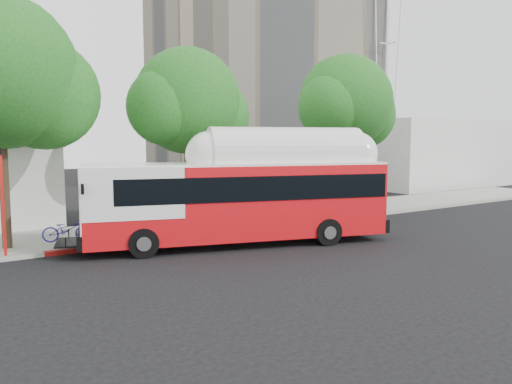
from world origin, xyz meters
The scene contains 11 objects.
ground centered at (0.00, 0.00, 0.00)m, with size 120.00×120.00×0.00m, color black.
sidewalk centered at (0.00, 6.50, 0.07)m, with size 60.00×5.00×0.15m, color gray.
curb_strip centered at (0.00, 3.90, 0.07)m, with size 60.00×0.30×0.15m, color gray.
red_curb_segment centered at (-3.00, 3.90, 0.08)m, with size 10.00×0.32×0.16m, color maroon.
street_tree_left centered at (-8.53, 5.56, 6.60)m, with size 6.67×5.80×9.74m.
street_tree_mid centered at (-0.59, 6.06, 5.91)m, with size 5.75×5.00×8.62m.
street_tree_right centered at (9.44, 5.86, 6.26)m, with size 6.21×5.40×9.18m.
apartment_tower centered at (18.00, 28.00, 17.62)m, with size 18.00×18.00×37.00m.
horizon_block centered at (30.00, 16.00, 3.00)m, with size 20.00×12.00×6.00m, color silver.
transit_bus centered at (-0.80, 1.57, 1.81)m, with size 13.19×5.97×3.87m.
signal_pole centered at (-9.24, 4.13, 2.06)m, with size 0.11×0.38×4.01m.
Camera 1 is at (-11.53, -15.58, 4.33)m, focal length 35.00 mm.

